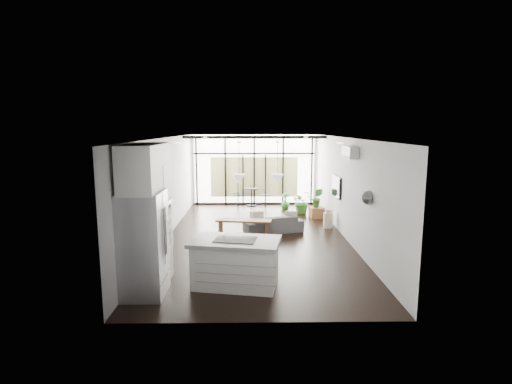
{
  "coord_description": "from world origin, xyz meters",
  "views": [
    {
      "loc": [
        -0.17,
        -10.95,
        3.09
      ],
      "look_at": [
        0.0,
        0.3,
        1.25
      ],
      "focal_mm": 28.0,
      "sensor_mm": 36.0,
      "label": 1
    }
  ],
  "objects_px": {
    "island": "(235,263)",
    "console_bench": "(244,228)",
    "fridge": "(144,244)",
    "milk_can": "(328,218)",
    "sofa": "(273,221)",
    "pouf": "(256,216)",
    "tv": "(336,186)"
  },
  "relations": [
    {
      "from": "fridge",
      "to": "milk_can",
      "type": "relative_size",
      "value": 3.31
    },
    {
      "from": "sofa",
      "to": "pouf",
      "type": "bearing_deg",
      "value": -88.11
    },
    {
      "from": "fridge",
      "to": "milk_can",
      "type": "bearing_deg",
      "value": 48.24
    },
    {
      "from": "fridge",
      "to": "console_bench",
      "type": "distance_m",
      "value": 4.32
    },
    {
      "from": "console_bench",
      "to": "milk_can",
      "type": "relative_size",
      "value": 2.67
    },
    {
      "from": "console_bench",
      "to": "milk_can",
      "type": "xyz_separation_m",
      "value": [
        2.6,
        1.03,
        0.04
      ]
    },
    {
      "from": "pouf",
      "to": "sofa",
      "type": "bearing_deg",
      "value": -70.64
    },
    {
      "from": "sofa",
      "to": "milk_can",
      "type": "xyz_separation_m",
      "value": [
        1.73,
        0.5,
        -0.04
      ]
    },
    {
      "from": "milk_can",
      "to": "island",
      "type": "bearing_deg",
      "value": -120.89
    },
    {
      "from": "console_bench",
      "to": "pouf",
      "type": "xyz_separation_m",
      "value": [
        0.39,
        1.89,
        -0.07
      ]
    },
    {
      "from": "sofa",
      "to": "milk_can",
      "type": "distance_m",
      "value": 1.8
    },
    {
      "from": "island",
      "to": "sofa",
      "type": "height_order",
      "value": "island"
    },
    {
      "from": "console_bench",
      "to": "tv",
      "type": "height_order",
      "value": "tv"
    },
    {
      "from": "fridge",
      "to": "milk_can",
      "type": "xyz_separation_m",
      "value": [
        4.38,
        4.9,
        -0.68
      ]
    },
    {
      "from": "sofa",
      "to": "island",
      "type": "bearing_deg",
      "value": 58.89
    },
    {
      "from": "island",
      "to": "tv",
      "type": "distance_m",
      "value": 5.41
    },
    {
      "from": "milk_can",
      "to": "tv",
      "type": "relative_size",
      "value": 0.53
    },
    {
      "from": "pouf",
      "to": "milk_can",
      "type": "distance_m",
      "value": 2.38
    },
    {
      "from": "milk_can",
      "to": "tv",
      "type": "distance_m",
      "value": 1.03
    },
    {
      "from": "milk_can",
      "to": "sofa",
      "type": "bearing_deg",
      "value": -163.85
    },
    {
      "from": "island",
      "to": "fridge",
      "type": "bearing_deg",
      "value": -157.03
    },
    {
      "from": "console_bench",
      "to": "tv",
      "type": "xyz_separation_m",
      "value": [
        2.81,
        0.97,
        1.05
      ]
    },
    {
      "from": "sofa",
      "to": "console_bench",
      "type": "distance_m",
      "value": 1.02
    },
    {
      "from": "fridge",
      "to": "sofa",
      "type": "distance_m",
      "value": 5.18
    },
    {
      "from": "sofa",
      "to": "tv",
      "type": "distance_m",
      "value": 2.21
    },
    {
      "from": "fridge",
      "to": "console_bench",
      "type": "xyz_separation_m",
      "value": [
        1.77,
        3.88,
        -0.72
      ]
    },
    {
      "from": "sofa",
      "to": "pouf",
      "type": "relative_size",
      "value": 3.82
    },
    {
      "from": "pouf",
      "to": "tv",
      "type": "xyz_separation_m",
      "value": [
        2.42,
        -0.92,
        1.12
      ]
    },
    {
      "from": "island",
      "to": "console_bench",
      "type": "bearing_deg",
      "value": 98.64
    },
    {
      "from": "fridge",
      "to": "tv",
      "type": "relative_size",
      "value": 1.76
    },
    {
      "from": "fridge",
      "to": "tv",
      "type": "distance_m",
      "value": 6.68
    },
    {
      "from": "fridge",
      "to": "tv",
      "type": "bearing_deg",
      "value": 46.59
    }
  ]
}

